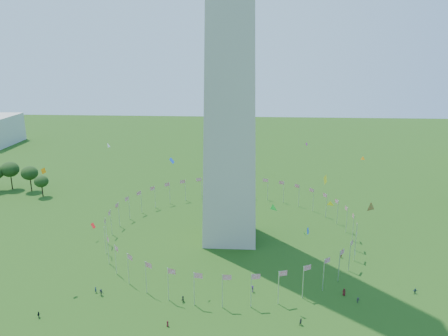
# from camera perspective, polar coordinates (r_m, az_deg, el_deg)

# --- Properties ---
(ground) EXTENTS (600.00, 600.00, 0.00)m
(ground) POSITION_cam_1_polar(r_m,az_deg,el_deg) (104.01, -0.60, -20.81)
(ground) COLOR #1C420F
(ground) RESTS_ON ground
(flag_ring) EXTENTS (80.24, 80.24, 9.00)m
(flag_ring) POSITION_cam_1_polar(r_m,az_deg,el_deg) (145.22, 0.81, -7.48)
(flag_ring) COLOR silver
(flag_ring) RESTS_ON ground
(crowd) EXTENTS (96.75, 70.62, 1.96)m
(crowd) POSITION_cam_1_polar(r_m,az_deg,el_deg) (104.54, 5.22, -20.08)
(crowd) COLOR gray
(crowd) RESTS_ON ground
(kites_aloft) EXTENTS (97.09, 70.25, 37.83)m
(kites_aloft) POSITION_cam_1_polar(r_m,az_deg,el_deg) (114.80, 5.11, -4.36)
(kites_aloft) COLOR yellow
(kites_aloft) RESTS_ON ground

